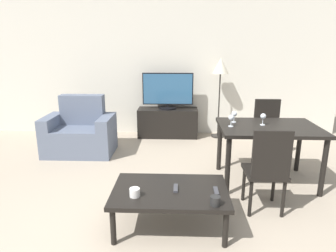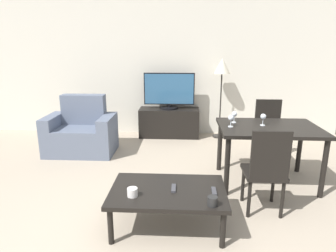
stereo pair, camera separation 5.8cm
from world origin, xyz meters
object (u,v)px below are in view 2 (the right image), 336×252
tv_stand (169,123)px  wine_glass_left (234,115)px  tv (169,91)px  floor_lamp (222,71)px  coffee_table (168,193)px  cup_white_near (132,192)px  dining_chair_near (266,168)px  cup_colored_far (213,201)px  remote_secondary (174,188)px  wine_glass_right (263,117)px  armchair (81,133)px  remote_primary (214,191)px  wine_glass_center (231,119)px  dining_table (269,134)px  dining_chair_far (269,129)px

tv_stand → wine_glass_left: (0.90, -1.74, 0.57)m
tv → floor_lamp: bearing=0.3°
coffee_table → cup_white_near: 0.35m
dining_chair_near → cup_colored_far: 0.79m
tv → floor_lamp: size_ratio=0.63×
wine_glass_left → coffee_table: bearing=-123.5°
dining_chair_near → remote_secondary: size_ratio=6.07×
tv_stand → wine_glass_left: size_ratio=7.54×
coffee_table → wine_glass_left: 1.48m
floor_lamp → wine_glass_right: (0.29, -1.87, -0.39)m
tv → coffee_table: (0.13, -2.90, -0.52)m
armchair → remote_primary: armchair is taller
tv → coffee_table: bearing=-87.4°
dining_chair_near → wine_glass_center: bearing=110.9°
coffee_table → dining_table: size_ratio=0.90×
remote_primary → remote_secondary: 0.37m
floor_lamp → wine_glass_center: bearing=-93.2°
tv → cup_colored_far: tv is taller
remote_secondary → remote_primary: bearing=-6.4°
dining_chair_near → wine_glass_center: (-0.26, 0.68, 0.34)m
dining_chair_near → cup_colored_far: (-0.57, -0.54, -0.08)m
wine_glass_center → dining_chair_far: bearing=49.1°
floor_lamp → cup_colored_far: 3.30m
armchair → wine_glass_right: 2.80m
armchair → tv_stand: 1.65m
floor_lamp → cup_colored_far: size_ratio=16.90×
wine_glass_center → remote_primary: bearing=-105.6°
dining_table → cup_white_near: bearing=-142.1°
remote_primary → cup_white_near: bearing=-171.6°
armchair → dining_chair_far: bearing=-4.6°
coffee_table → remote_primary: bearing=-4.5°
remote_primary → cup_white_near: size_ratio=1.63×
tv_stand → dining_chair_near: size_ratio=1.21×
cup_colored_far → coffee_table: bearing=145.4°
dining_table → floor_lamp: 2.02m
armchair → dining_table: size_ratio=0.89×
tv_stand → floor_lamp: (0.94, 0.00, 0.96)m
wine_glass_left → dining_table: bearing=-21.3°
floor_lamp → dining_table: bearing=-79.3°
armchair → wine_glass_right: armchair is taller
tv → cup_white_near: size_ratio=10.01×
remote_primary → wine_glass_left: wine_glass_left is taller
dining_table → wine_glass_center: (-0.47, -0.05, 0.19)m
tv_stand → wine_glass_right: 2.30m
remote_primary → wine_glass_left: bearing=73.8°
tv → wine_glass_left: size_ratio=6.32×
wine_glass_right → dining_chair_near: bearing=-100.1°
armchair → cup_white_near: 2.42m
dining_table → wine_glass_right: 0.21m
tv_stand → remote_primary: size_ratio=7.34×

